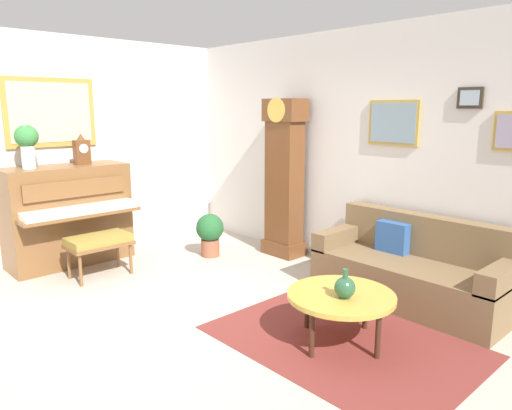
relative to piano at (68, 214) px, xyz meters
name	(u,v)px	position (x,y,z in m)	size (l,w,h in m)	color
ground_plane	(177,321)	(2.23, 0.08, -0.67)	(6.40, 6.00, 0.10)	#B2A899
wall_left	(58,148)	(-0.37, 0.08, 0.79)	(0.13, 4.90, 2.80)	silver
wall_back	(341,150)	(2.25, 2.48, 0.79)	(5.30, 0.13, 2.80)	silver
area_rug	(343,341)	(3.59, 0.81, -0.61)	(2.10, 1.50, 0.01)	maroon
piano	(68,214)	(0.00, 0.00, 0.00)	(0.87, 1.44, 1.22)	brown
piano_bench	(99,242)	(0.73, 0.04, -0.21)	(0.42, 0.70, 0.48)	brown
grandfather_clock	(284,182)	(1.58, 2.19, 0.35)	(0.52, 0.34, 2.03)	brown
couch	(413,270)	(3.52, 2.03, -0.30)	(1.90, 0.80, 0.84)	brown
coffee_table	(341,297)	(3.58, 0.79, -0.22)	(0.88, 0.88, 0.43)	gold
mantel_clock	(82,151)	(0.00, 0.23, 0.77)	(0.13, 0.18, 0.38)	brown
flower_vase	(27,141)	(0.00, -0.40, 0.92)	(0.26, 0.26, 0.58)	silver
green_jug	(345,287)	(3.65, 0.73, -0.10)	(0.17, 0.17, 0.24)	#234C33
potted_plant	(210,232)	(0.97, 1.44, -0.29)	(0.36, 0.36, 0.56)	#935138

